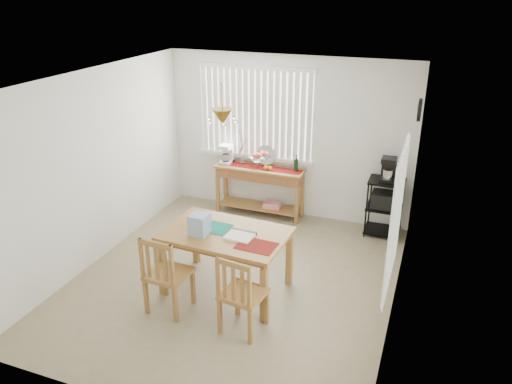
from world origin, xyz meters
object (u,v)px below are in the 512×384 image
at_px(cart_items, 389,169).
at_px(dining_table, 226,239).
at_px(wire_cart, 385,202).
at_px(chair_right, 241,295).
at_px(chair_left, 166,274).
at_px(sideboard, 260,179).

relative_size(cart_items, dining_table, 0.24).
xyz_separation_m(wire_cart, chair_right, (-1.15, -2.91, -0.06)).
height_order(cart_items, chair_left, cart_items).
distance_m(wire_cart, chair_right, 3.13).
xyz_separation_m(dining_table, chair_left, (-0.46, -0.66, -0.22)).
height_order(sideboard, dining_table, sideboard).
distance_m(wire_cart, cart_items, 0.52).
relative_size(chair_left, chair_right, 1.03).
xyz_separation_m(sideboard, dining_table, (0.37, -2.22, 0.09)).
distance_m(cart_items, dining_table, 2.78).
bearing_deg(sideboard, cart_items, -0.41).
height_order(sideboard, chair_left, chair_left).
bearing_deg(sideboard, dining_table, -80.60).
xyz_separation_m(wire_cart, dining_table, (-1.64, -2.20, 0.17)).
distance_m(dining_table, chair_left, 0.84).
height_order(sideboard, wire_cart, wire_cart).
xyz_separation_m(cart_items, chair_left, (-2.11, -2.87, -0.57)).
bearing_deg(cart_items, dining_table, -126.69).
height_order(wire_cart, dining_table, wire_cart).
height_order(wire_cart, cart_items, cart_items).
bearing_deg(cart_items, chair_right, -111.57).
bearing_deg(chair_right, cart_items, 68.43).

